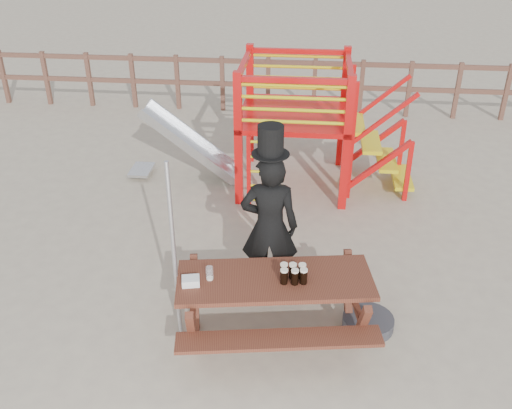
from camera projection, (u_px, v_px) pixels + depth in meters
name	position (u px, v px, depth m)	size (l,w,h in m)	color
ground	(260.00, 323.00, 6.51)	(60.00, 60.00, 0.00)	#B4A88C
back_fence	(291.00, 80.00, 12.23)	(15.09, 0.09, 1.20)	brown
playground_fort	(290.00, 122.00, 9.09)	(4.71, 1.84, 2.10)	red
picnic_table	(275.00, 300.00, 6.09)	(2.24, 1.71, 0.79)	brown
man_with_hat	(270.00, 224.00, 6.55)	(0.69, 0.47, 2.18)	black
metal_pole	(174.00, 255.00, 5.85)	(0.05, 0.05, 2.11)	#B2B2B7
parasol_base	(368.00, 322.00, 6.42)	(0.58, 0.58, 0.24)	#35353A
paper_bag	(191.00, 281.00, 5.83)	(0.18, 0.14, 0.08)	white
stout_pints	(294.00, 274.00, 5.87)	(0.29, 0.19, 0.17)	black
empty_glasses	(210.00, 274.00, 5.89)	(0.08, 0.08, 0.15)	silver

